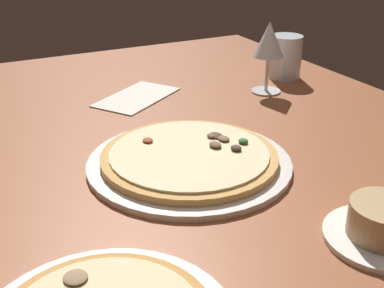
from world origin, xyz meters
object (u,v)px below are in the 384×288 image
Objects in this scene: ramekin_on_saucer at (384,225)px; water_glass at (285,59)px; wine_glass_far at (269,43)px; paper_menu at (137,97)px; pizza_main at (189,159)px.

water_glass is at bearing 153.98° from ramekin_on_saucer.
ramekin_on_saucer is at bearing -19.93° from wine_glass_far.
water_glass is 0.53× the size of paper_menu.
water_glass is at bearing 52.35° from paper_menu.
pizza_main is 53.95cm from water_glass.
paper_menu is at bearing -109.15° from wine_glass_far.
wine_glass_far is (-25.22, 32.62, 10.39)cm from pizza_main.
water_glass is at bearing 124.55° from wine_glass_far.
water_glass reaches higher than ramekin_on_saucer.
paper_menu is (-9.79, -28.20, -11.43)cm from wine_glass_far.
water_glass is (-7.15, 10.39, -6.82)cm from wine_glass_far.
pizza_main is 32.34cm from ramekin_on_saucer.
paper_menu is at bearing -172.71° from ramekin_on_saucer.
paper_menu is (-64.74, -8.28, -2.04)cm from ramekin_on_saucer.
paper_menu is at bearing -93.91° from water_glass.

